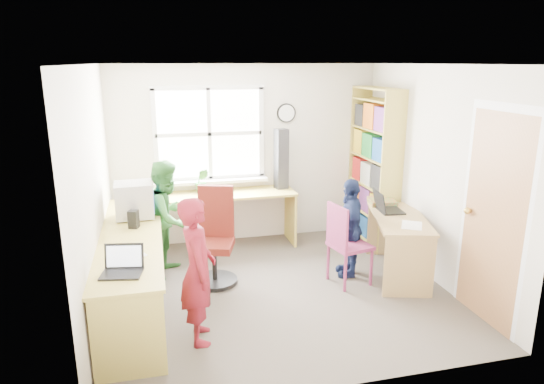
# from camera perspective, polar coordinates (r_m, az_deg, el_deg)

# --- Properties ---
(room) EXTENTS (3.64, 3.44, 2.44)m
(room) POSITION_cam_1_polar(r_m,az_deg,el_deg) (5.09, 0.53, 1.39)
(room) COLOR #463F37
(room) RESTS_ON ground
(l_desk) EXTENTS (2.38, 2.95, 0.75)m
(l_desk) POSITION_cam_1_polar(r_m,az_deg,el_deg) (4.83, -13.86, -9.41)
(l_desk) COLOR #D7C156
(l_desk) RESTS_ON ground
(right_desk) EXTENTS (0.89, 1.33, 0.71)m
(right_desk) POSITION_cam_1_polar(r_m,az_deg,el_deg) (5.80, 14.67, -4.66)
(right_desk) COLOR tan
(right_desk) RESTS_ON ground
(bookshelf) EXTENTS (0.30, 1.02, 2.10)m
(bookshelf) POSITION_cam_1_polar(r_m,az_deg,el_deg) (6.70, 11.90, 2.51)
(bookshelf) COLOR #D7C156
(bookshelf) RESTS_ON ground
(swivel_chair) EXTENTS (0.63, 0.63, 1.09)m
(swivel_chair) POSITION_cam_1_polar(r_m,az_deg,el_deg) (5.51, -6.70, -5.82)
(swivel_chair) COLOR black
(swivel_chair) RESTS_ON ground
(wooden_chair) EXTENTS (0.48, 0.48, 0.93)m
(wooden_chair) POSITION_cam_1_polar(r_m,az_deg,el_deg) (5.44, 8.60, -5.76)
(wooden_chair) COLOR #92305B
(wooden_chair) RESTS_ON ground
(crt_monitor) EXTENTS (0.42, 0.38, 0.40)m
(crt_monitor) POSITION_cam_1_polar(r_m,az_deg,el_deg) (5.54, -15.90, -0.93)
(crt_monitor) COLOR #B3B3B8
(crt_monitor) RESTS_ON l_desk
(laptop_left) EXTENTS (0.36, 0.32, 0.22)m
(laptop_left) POSITION_cam_1_polar(r_m,az_deg,el_deg) (4.20, -17.16, -8.36)
(laptop_left) COLOR black
(laptop_left) RESTS_ON l_desk
(laptop_right) EXTENTS (0.34, 0.39, 0.25)m
(laptop_right) POSITION_cam_1_polar(r_m,az_deg,el_deg) (5.90, 13.22, -1.66)
(laptop_right) COLOR black
(laptop_right) RESTS_ON right_desk
(speaker_a) EXTENTS (0.12, 0.12, 0.19)m
(speaker_a) POSITION_cam_1_polar(r_m,az_deg,el_deg) (5.23, -15.98, -3.10)
(speaker_a) COLOR black
(speaker_a) RESTS_ON l_desk
(speaker_b) EXTENTS (0.10, 0.10, 0.17)m
(speaker_b) POSITION_cam_1_polar(r_m,az_deg,el_deg) (5.80, -15.62, -1.39)
(speaker_b) COLOR black
(speaker_b) RESTS_ON l_desk
(cd_tower) EXTENTS (0.19, 0.18, 0.81)m
(cd_tower) POSITION_cam_1_polar(r_m,az_deg,el_deg) (6.53, 1.09, 3.91)
(cd_tower) COLOR black
(cd_tower) RESTS_ON l_desk
(game_box) EXTENTS (0.37, 0.37, 0.06)m
(game_box) POSITION_cam_1_polar(r_m,az_deg,el_deg) (6.18, 12.82, -1.12)
(game_box) COLOR red
(game_box) RESTS_ON right_desk
(paper_a) EXTENTS (0.29, 0.33, 0.00)m
(paper_a) POSITION_cam_1_polar(r_m,az_deg,el_deg) (4.58, -16.17, -6.94)
(paper_a) COLOR white
(paper_a) RESTS_ON l_desk
(paper_b) EXTENTS (0.33, 0.37, 0.00)m
(paper_b) POSITION_cam_1_polar(r_m,az_deg,el_deg) (5.48, 16.13, -3.78)
(paper_b) COLOR white
(paper_b) RESTS_ON right_desk
(potted_plant) EXTENTS (0.21, 0.18, 0.33)m
(potted_plant) POSITION_cam_1_polar(r_m,az_deg,el_deg) (6.40, -8.26, 1.30)
(potted_plant) COLOR #2A6528
(potted_plant) RESTS_ON l_desk
(person_red) EXTENTS (0.32, 0.49, 1.33)m
(person_red) POSITION_cam_1_polar(r_m,az_deg,el_deg) (4.32, -8.72, -9.13)
(person_red) COLOR maroon
(person_red) RESTS_ON ground
(person_green) EXTENTS (0.75, 0.82, 1.35)m
(person_green) POSITION_cam_1_polar(r_m,az_deg,el_deg) (5.74, -12.15, -2.98)
(person_green) COLOR #337A31
(person_green) RESTS_ON ground
(person_navy) EXTENTS (0.42, 0.72, 1.16)m
(person_navy) POSITION_cam_1_polar(r_m,az_deg,el_deg) (5.66, 9.16, -4.14)
(person_navy) COLOR #151F42
(person_navy) RESTS_ON ground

